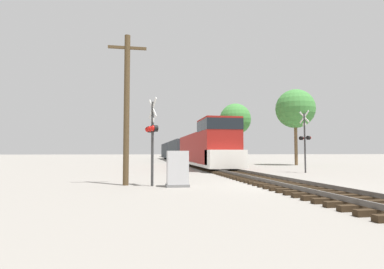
% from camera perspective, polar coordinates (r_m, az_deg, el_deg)
% --- Properties ---
extents(ground_plane, '(400.00, 400.00, 0.00)m').
position_cam_1_polar(ground_plane, '(14.34, 16.89, -9.39)').
color(ground_plane, gray).
extents(rail_track_bed, '(2.60, 160.00, 0.31)m').
position_cam_1_polar(rail_track_bed, '(14.32, 16.88, -8.85)').
color(rail_track_bed, black).
rests_on(rail_track_bed, ground).
extents(freight_train, '(2.93, 52.89, 4.32)m').
position_cam_1_polar(freight_train, '(46.85, -1.91, -3.00)').
color(freight_train, maroon).
rests_on(freight_train, ground).
extents(crossing_signal_near, '(0.58, 1.00, 4.01)m').
position_cam_1_polar(crossing_signal_near, '(13.80, -7.65, 0.35)').
color(crossing_signal_near, '#333333').
rests_on(crossing_signal_near, ground).
extents(crossing_signal_far, '(0.55, 1.01, 4.65)m').
position_cam_1_polar(crossing_signal_far, '(23.98, 20.72, -0.77)').
color(crossing_signal_far, '#333333').
rests_on(crossing_signal_far, ground).
extents(relay_cabinet, '(1.03, 0.66, 1.60)m').
position_cam_1_polar(relay_cabinet, '(13.41, -2.77, -6.58)').
color(relay_cabinet, slate).
rests_on(relay_cabinet, ground).
extents(utility_pole, '(1.80, 0.27, 7.11)m').
position_cam_1_polar(utility_pole, '(14.48, -12.35, 5.28)').
color(utility_pole, '#4C3A23').
rests_on(utility_pole, ground).
extents(tree_far_right, '(4.62, 4.62, 9.04)m').
position_cam_1_polar(tree_far_right, '(37.93, 19.06, 4.62)').
color(tree_far_right, brown).
rests_on(tree_far_right, ground).
extents(tree_mid_background, '(4.28, 4.28, 8.21)m').
position_cam_1_polar(tree_mid_background, '(41.53, 8.25, 2.88)').
color(tree_mid_background, brown).
rests_on(tree_mid_background, ground).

